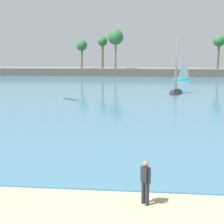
{
  "coord_description": "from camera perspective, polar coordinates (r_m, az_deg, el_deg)",
  "views": [
    {
      "loc": [
        4.08,
        -6.92,
        5.54
      ],
      "look_at": [
        2.0,
        12.07,
        2.41
      ],
      "focal_mm": 58.04,
      "sensor_mm": 36.0,
      "label": 1
    }
  ],
  "objects": [
    {
      "name": "sailboat_near_shore",
      "position": [
        75.28,
        10.97,
        5.42
      ],
      "size": [
        4.43,
        3.77,
        6.54
      ],
      "color": "teal",
      "rests_on": "sea"
    },
    {
      "name": "sailboat_mid_bay",
      "position": [
        50.61,
        10.03,
        3.78
      ],
      "size": [
        2.7,
        5.81,
        8.11
      ],
      "color": "black",
      "rests_on": "sea"
    },
    {
      "name": "palm_headland",
      "position": [
        87.11,
        6.36,
        7.4
      ],
      "size": [
        107.17,
        6.23,
        12.93
      ],
      "color": "#514C47",
      "rests_on": "ground"
    },
    {
      "name": "sea",
      "position": [
        70.88,
        2.93,
        4.84
      ],
      "size": [
        220.0,
        113.36,
        0.06
      ],
      "primitive_type": "cube",
      "color": "teal",
      "rests_on": "ground"
    },
    {
      "name": "person_at_waterline",
      "position": [
        13.56,
        5.29,
        -10.78
      ],
      "size": [
        0.39,
        0.44,
        1.67
      ],
      "color": "#23232D",
      "rests_on": "ground"
    }
  ]
}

